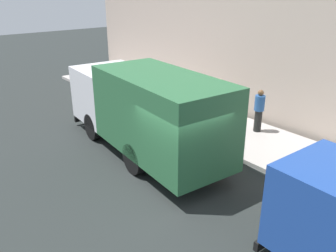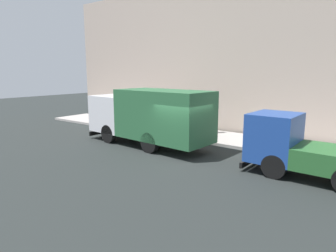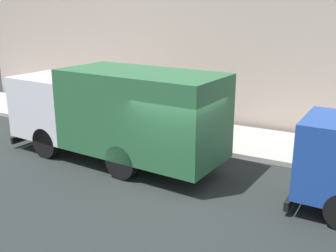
{
  "view_description": "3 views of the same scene",
  "coord_description": "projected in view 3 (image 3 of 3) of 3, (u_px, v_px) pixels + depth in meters",
  "views": [
    {
      "loc": [
        -5.64,
        -6.64,
        5.67
      ],
      "look_at": [
        1.29,
        1.86,
        1.21
      ],
      "focal_mm": 37.01,
      "sensor_mm": 36.0,
      "label": 1
    },
    {
      "loc": [
        -11.24,
        -7.56,
        4.0
      ],
      "look_at": [
        1.11,
        1.56,
        1.19
      ],
      "focal_mm": 31.47,
      "sensor_mm": 36.0,
      "label": 2
    },
    {
      "loc": [
        -9.28,
        -4.73,
        4.91
      ],
      "look_at": [
        1.09,
        0.86,
        1.42
      ],
      "focal_mm": 42.53,
      "sensor_mm": 36.0,
      "label": 3
    }
  ],
  "objects": [
    {
      "name": "large_utility_truck",
      "position": [
        115.0,
        111.0,
        12.89
      ],
      "size": [
        2.97,
        7.82,
        3.09
      ],
      "rotation": [
        0.0,
        0.0,
        -0.08
      ],
      "color": "silver",
      "rests_on": "ground"
    },
    {
      "name": "street_sign_post",
      "position": [
        163.0,
        104.0,
        14.77
      ],
      "size": [
        0.44,
        0.08,
        2.22
      ],
      "color": "#4C5156",
      "rests_on": "sidewalk"
    },
    {
      "name": "sidewalk",
      "position": [
        232.0,
        139.0,
        15.3
      ],
      "size": [
        3.33,
        30.0,
        0.16
      ],
      "primitive_type": "cube",
      "color": "#AEA7A2",
      "rests_on": "ground"
    },
    {
      "name": "pedestrian_standing",
      "position": [
        212.0,
        107.0,
        16.15
      ],
      "size": [
        0.43,
        0.43,
        1.73
      ],
      "rotation": [
        0.0,
        0.0,
        1.65
      ],
      "color": "black",
      "rests_on": "sidewalk"
    },
    {
      "name": "building_facade",
      "position": [
        256.0,
        7.0,
        15.73
      ],
      "size": [
        0.5,
        30.0,
        9.94
      ],
      "primitive_type": "cube",
      "color": "#C1AB9A",
      "rests_on": "ground"
    },
    {
      "name": "pedestrian_walking",
      "position": [
        165.0,
        101.0,
        17.14
      ],
      "size": [
        0.47,
        0.47,
        1.76
      ],
      "rotation": [
        0.0,
        0.0,
        2.86
      ],
      "color": "#474148",
      "rests_on": "sidewalk"
    },
    {
      "name": "traffic_cone_orange",
      "position": [
        90.0,
        116.0,
        16.86
      ],
      "size": [
        0.52,
        0.52,
        0.75
      ],
      "primitive_type": "cone",
      "color": "orange",
      "rests_on": "sidewalk"
    },
    {
      "name": "ground",
      "position": [
        176.0,
        187.0,
        11.38
      ],
      "size": [
        80.0,
        80.0,
        0.0
      ],
      "primitive_type": "plane",
      "color": "#252A29"
    }
  ]
}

